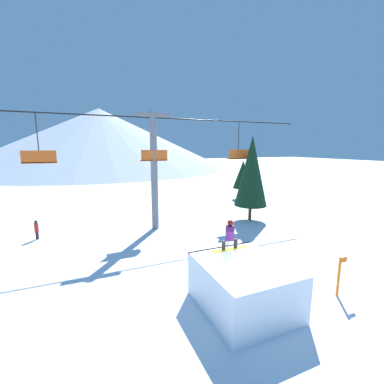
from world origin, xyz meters
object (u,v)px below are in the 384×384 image
Objects in this scene: distant_skier at (37,229)px; snowboarder at (230,235)px; pine_tree_near at (252,171)px; trail_marker at (339,275)px; snow_ramp at (243,286)px.

snowboarder is at bearing -50.24° from distant_skier.
pine_tree_near is at bearing -6.56° from distant_skier.
snowboarder is 1.29× the size of distant_skier.
snowboarder is 10.64m from pine_tree_near.
trail_marker is (3.67, -2.10, -1.45)m from snowboarder.
snow_ramp is 0.50× the size of pine_tree_near.
snowboarder is at bearing -130.35° from pine_tree_near.
distant_skier is (-7.91, 11.00, -0.19)m from snow_ramp.
distant_skier is at bearing 129.76° from snowboarder.
trail_marker is at bearing -29.75° from snowboarder.
snowboarder is 1.00× the size of trail_marker.
pine_tree_near is at bearing 53.05° from snow_ramp.
snowboarder is 0.24× the size of pine_tree_near.
trail_marker is at bearing -12.02° from snow_ramp.
pine_tree_near reaches higher than snowboarder.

